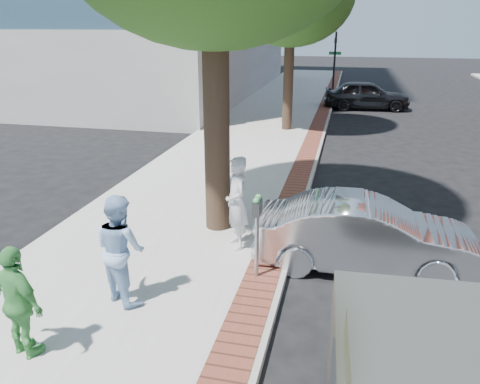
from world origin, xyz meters
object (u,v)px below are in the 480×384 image
(person_gray, at_px, (237,203))
(sedan_silver, at_px, (366,235))
(bg_car, at_px, (367,95))
(parking_meter, at_px, (257,220))
(person_green, at_px, (19,303))
(person_officer, at_px, (121,249))

(person_gray, bearing_deg, sedan_silver, 60.49)
(sedan_silver, height_order, bg_car, bg_car)
(parking_meter, distance_m, sedan_silver, 2.15)
(person_green, height_order, bg_car, person_green)
(person_green, distance_m, bg_car, 21.60)
(person_officer, height_order, person_green, person_officer)
(person_officer, relative_size, bg_car, 0.40)
(person_officer, distance_m, sedan_silver, 4.30)
(person_officer, xyz_separation_m, person_green, (-0.64, -1.52, -0.09))
(person_green, bearing_deg, person_gray, -97.81)
(parking_meter, relative_size, person_green, 0.95)
(person_officer, bearing_deg, parking_meter, -119.18)
(parking_meter, relative_size, sedan_silver, 0.37)
(sedan_silver, bearing_deg, parking_meter, 117.89)
(bg_car, bearing_deg, person_officer, 163.45)
(person_gray, relative_size, person_officer, 1.04)
(person_officer, relative_size, person_green, 1.11)
(parking_meter, bearing_deg, sedan_silver, 29.22)
(parking_meter, height_order, bg_car, parking_meter)
(person_green, xyz_separation_m, bg_car, (4.72, 21.08, -0.18))
(parking_meter, height_order, person_green, person_green)
(person_gray, bearing_deg, parking_meter, 1.02)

